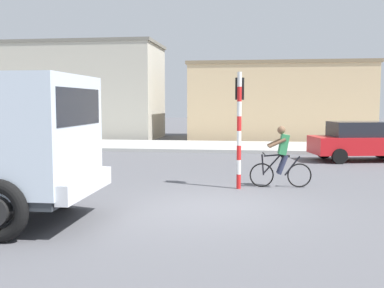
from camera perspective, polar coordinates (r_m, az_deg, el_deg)
name	(u,v)px	position (r m, az deg, el deg)	size (l,w,h in m)	color
ground_plane	(213,206)	(10.54, 2.67, -7.81)	(120.00, 120.00, 0.00)	#56565B
sidewalk_far	(237,147)	(23.80, 5.60, -0.33)	(80.00, 5.00, 0.16)	#ADADA8
cyclist	(281,157)	(12.96, 11.11, -1.57)	(1.73, 0.51, 1.72)	black
traffic_light_pole	(239,114)	(12.57, 5.95, 3.79)	(0.24, 0.43, 3.20)	red
car_red_near	(361,141)	(19.69, 20.35, 0.36)	(4.26, 2.47, 1.60)	red
building_corner_left	(71,91)	(31.89, -14.86, 6.42)	(12.03, 5.34, 6.26)	#B2AD9E
building_mid_block	(278,102)	(30.01, 10.74, 5.24)	(11.25, 6.00, 4.84)	#D1B284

